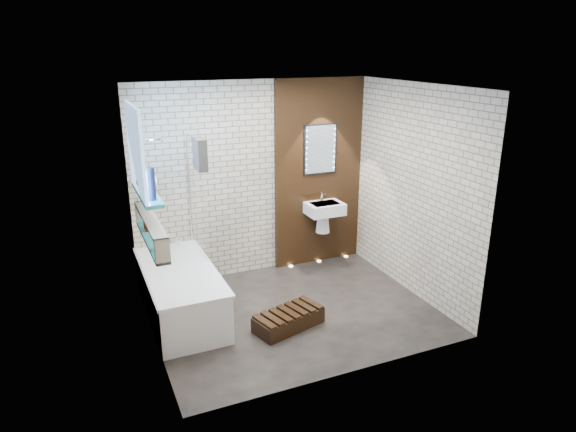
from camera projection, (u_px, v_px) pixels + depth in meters
name	position (u px, v px, depth m)	size (l,w,h in m)	color
ground	(293.00, 311.00, 6.06)	(3.20, 3.20, 0.00)	black
room_shell	(293.00, 207.00, 5.65)	(3.24, 3.20, 2.60)	tan
walnut_panel	(319.00, 174.00, 7.11)	(1.30, 0.06, 2.60)	black
clerestory_window	(138.00, 160.00, 5.17)	(0.18, 1.00, 0.94)	#7FADE0
display_niche	(151.00, 230.00, 5.23)	(0.14, 1.30, 0.26)	teal
bathtub	(180.00, 292.00, 5.90)	(0.79, 1.74, 0.70)	white
bath_screen	(197.00, 197.00, 6.10)	(0.01, 0.78, 1.40)	white
towel	(200.00, 154.00, 5.67)	(0.11, 0.27, 0.36)	black
shower_head	(154.00, 139.00, 5.76)	(0.18, 0.18, 0.02)	silver
washbasin	(324.00, 213.00, 7.10)	(0.50, 0.36, 0.58)	white
led_mirror	(320.00, 149.00, 6.97)	(0.50, 0.02, 0.70)	black
walnut_step	(289.00, 320.00, 5.70)	(0.79, 0.35, 0.17)	black
niche_bottles	(150.00, 232.00, 5.30)	(0.06, 0.73, 0.14)	maroon
sill_vases	(148.00, 182.00, 5.24)	(0.21, 0.47, 0.33)	#121833
floor_uplights	(319.00, 261.00, 7.46)	(0.96, 0.06, 0.01)	#FFD899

